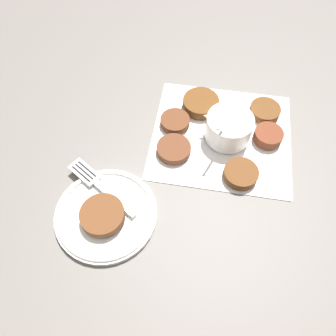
# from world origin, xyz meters

# --- Properties ---
(ground_plane) EXTENTS (4.00, 4.00, 0.00)m
(ground_plane) POSITION_xyz_m (0.00, 0.00, 0.00)
(ground_plane) COLOR #605B56
(napkin) EXTENTS (0.31, 0.29, 0.00)m
(napkin) POSITION_xyz_m (-0.01, 0.00, 0.00)
(napkin) COLOR white
(napkin) RESTS_ON ground_plane
(sauce_bowl) EXTENTS (0.10, 0.11, 0.10)m
(sauce_bowl) POSITION_xyz_m (-0.02, 0.00, 0.03)
(sauce_bowl) COLOR white
(sauce_bowl) RESTS_ON napkin
(fritter_0) EXTENTS (0.07, 0.07, 0.02)m
(fritter_0) POSITION_xyz_m (0.07, 0.07, 0.01)
(fritter_0) COLOR brown
(fritter_0) RESTS_ON napkin
(fritter_1) EXTENTS (0.06, 0.06, 0.02)m
(fritter_1) POSITION_xyz_m (-0.08, -0.08, 0.01)
(fritter_1) COLOR brown
(fritter_1) RESTS_ON napkin
(fritter_2) EXTENTS (0.06, 0.06, 0.02)m
(fritter_2) POSITION_xyz_m (-0.10, -0.02, 0.01)
(fritter_2) COLOR brown
(fritter_2) RESTS_ON napkin
(fritter_3) EXTENTS (0.08, 0.08, 0.02)m
(fritter_3) POSITION_xyz_m (0.05, -0.06, 0.01)
(fritter_3) COLOR brown
(fritter_3) RESTS_ON napkin
(fritter_4) EXTENTS (0.06, 0.06, 0.02)m
(fritter_4) POSITION_xyz_m (-0.06, 0.08, 0.01)
(fritter_4) COLOR brown
(fritter_4) RESTS_ON napkin
(fritter_5) EXTENTS (0.06, 0.06, 0.02)m
(fritter_5) POSITION_xyz_m (0.09, 0.00, 0.01)
(fritter_5) COLOR brown
(fritter_5) RESTS_ON napkin
(serving_plate) EXTENTS (0.18, 0.18, 0.02)m
(serving_plate) POSITION_xyz_m (0.15, 0.23, 0.01)
(serving_plate) COLOR white
(serving_plate) RESTS_ON ground_plane
(fritter_on_plate) EXTENTS (0.08, 0.08, 0.02)m
(fritter_on_plate) POSITION_xyz_m (0.15, 0.24, 0.02)
(fritter_on_plate) COLOR brown
(fritter_on_plate) RESTS_ON serving_plate
(fork) EXTENTS (0.15, 0.09, 0.00)m
(fork) POSITION_xyz_m (0.19, 0.18, 0.02)
(fork) COLOR silver
(fork) RESTS_ON serving_plate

